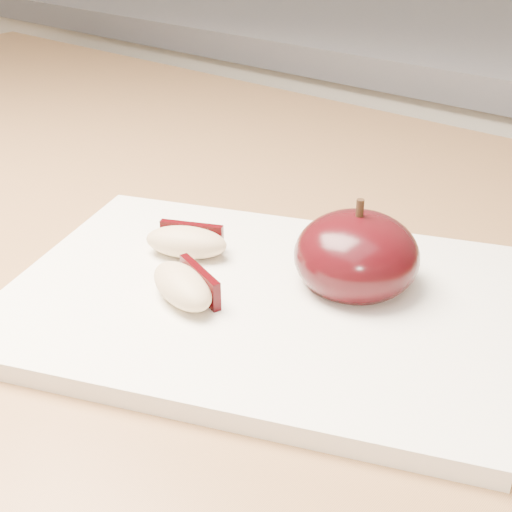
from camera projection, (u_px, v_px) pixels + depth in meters
The scene contains 4 objects.
cutting_board at pixel (256, 300), 0.44m from camera, with size 0.30×0.22×0.01m, color white.
apple_half at pixel (356, 256), 0.44m from camera, with size 0.09×0.09×0.07m.
apple_wedge_a at pixel (187, 241), 0.48m from camera, with size 0.06×0.05×0.02m.
apple_wedge_b at pixel (184, 285), 0.43m from camera, with size 0.06×0.04×0.02m.
Camera 1 is at (0.33, 0.11, 1.14)m, focal length 50.00 mm.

